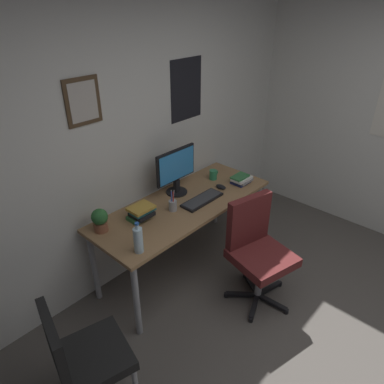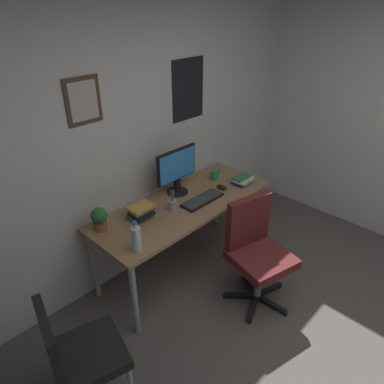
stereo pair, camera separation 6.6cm
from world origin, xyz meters
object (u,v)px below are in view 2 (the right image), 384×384
side_chair (77,353)px  monitor (177,169)px  office_chair (256,247)px  book_stack_left (141,212)px  keyboard (202,200)px  book_stack_right (243,180)px  pen_cup (173,205)px  water_bottle (136,239)px  computer_mouse (222,187)px  potted_plant (99,218)px  coffee_mug_near (215,175)px

side_chair → monitor: 1.71m
office_chair → book_stack_left: bearing=126.5°
keyboard → book_stack_right: size_ratio=2.05×
pen_cup → side_chair: bearing=-159.2°
water_bottle → side_chair: bearing=-159.5°
side_chair → water_bottle: (0.69, 0.26, 0.35)m
computer_mouse → book_stack_right: size_ratio=0.52×
monitor → pen_cup: size_ratio=2.30×
book_stack_left → book_stack_right: 1.11m
potted_plant → office_chair: bearing=-44.4°
keyboard → water_bottle: bearing=-171.0°
computer_mouse → pen_cup: 0.60m
side_chair → book_stack_right: (2.07, 0.34, 0.28)m
side_chair → book_stack_right: 2.12m
coffee_mug_near → pen_cup: size_ratio=0.58×
monitor → book_stack_right: (0.57, -0.34, -0.20)m
monitor → computer_mouse: 0.49m
side_chair → pen_cup: size_ratio=4.38×
computer_mouse → office_chair: bearing=-114.6°
book_stack_left → coffee_mug_near: bearing=1.3°
monitor → coffee_mug_near: 0.49m
monitor → water_bottle: 0.92m
side_chair → book_stack_right: size_ratio=4.17×
computer_mouse → book_stack_right: bearing=-18.6°
office_chair → coffee_mug_near: 0.93m
potted_plant → pen_cup: pen_cup is taller
potted_plant → book_stack_right: (1.42, -0.34, -0.07)m
monitor → book_stack_left: bearing=-169.1°
pen_cup → book_stack_left: pen_cup is taller
potted_plant → side_chair: bearing=-133.9°
side_chair → monitor: (1.50, 0.68, 0.48)m
computer_mouse → water_bottle: bearing=-172.3°
monitor → pen_cup: 0.37m
book_stack_right → potted_plant: bearing=166.4°
office_chair → potted_plant: office_chair is taller
book_stack_left → potted_plant: bearing=162.3°
monitor → keyboard: size_ratio=1.07×
computer_mouse → water_bottle: water_bottle is taller
monitor → potted_plant: 0.85m
keyboard → pen_cup: 0.31m
side_chair → monitor: bearing=24.3°
coffee_mug_near → book_stack_right: coffee_mug_near is taller
keyboard → coffee_mug_near: size_ratio=3.73×
coffee_mug_near → book_stack_right: size_ratio=0.55×
water_bottle → book_stack_right: 1.39m
computer_mouse → book_stack_left: size_ratio=0.50×
keyboard → book_stack_left: size_ratio=1.97×
computer_mouse → coffee_mug_near: size_ratio=0.95×
office_chair → book_stack_right: 0.79m
keyboard → coffee_mug_near: (0.40, 0.20, 0.04)m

